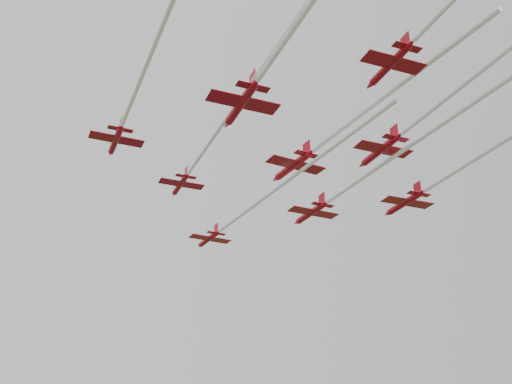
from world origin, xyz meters
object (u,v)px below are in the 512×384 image
object	(u,v)px
jet_row3_left	(139,83)
jet_row3_mid	(326,141)
jet_row4_right	(451,94)
jet_lead	(246,211)
jet_row3_right	(464,166)
jet_row4_left	(276,54)
jet_row2_left	(209,143)
jet_row2_right	(364,177)

from	to	relation	value
jet_row3_left	jet_row3_mid	xyz separation A→B (m)	(27.97, 5.52, -0.69)
jet_row3_left	jet_row4_right	world-z (taller)	jet_row4_right
jet_lead	jet_row3_right	distance (m)	38.41
jet_row3_right	jet_row4_left	size ratio (longest dim) A/B	1.21
jet_row2_left	jet_row4_left	world-z (taller)	jet_row2_left
jet_row2_left	jet_row2_right	bearing A→B (deg)	0.05
jet_lead	jet_row3_mid	size ratio (longest dim) A/B	1.36
jet_row4_left	jet_row3_right	bearing A→B (deg)	18.62
jet_row3_left	jet_row3_right	world-z (taller)	jet_row3_left
jet_row2_right	jet_row4_right	bearing A→B (deg)	-96.76
jet_lead	jet_row2_right	size ratio (longest dim) A/B	0.93
jet_row2_right	jet_row4_right	distance (m)	24.07
jet_row3_mid	jet_row4_right	size ratio (longest dim) A/B	0.72
jet_lead	jet_row4_right	xyz separation A→B (m)	(16.17, -40.52, 2.58)
jet_lead	jet_row4_right	world-z (taller)	jet_row4_right
jet_row2_right	jet_row4_right	size ratio (longest dim) A/B	1.06
jet_lead	jet_row3_left	world-z (taller)	jet_row3_left
jet_row2_right	jet_row3_right	distance (m)	15.76
jet_row3_left	jet_row2_left	bearing A→B (deg)	39.52
jet_row2_left	jet_row4_right	xyz separation A→B (m)	(27.43, -21.38, 0.33)
jet_row3_right	jet_row4_left	xyz separation A→B (m)	(-35.96, -15.79, 1.40)
jet_lead	jet_row3_mid	bearing A→B (deg)	-90.05
jet_row3_right	jet_lead	bearing A→B (deg)	130.46
jet_row2_left	jet_row4_left	size ratio (longest dim) A/B	1.14
jet_row2_left	jet_row3_mid	xyz separation A→B (m)	(16.14, -6.56, -0.44)
jet_row4_right	jet_row3_left	bearing A→B (deg)	161.71
jet_row2_right	jet_row3_mid	distance (m)	14.19
jet_row2_left	jet_row4_right	bearing A→B (deg)	-43.54
jet_lead	jet_row2_left	world-z (taller)	jet_row2_left
jet_row3_mid	jet_row4_left	world-z (taller)	jet_row3_mid
jet_lead	jet_row2_right	world-z (taller)	jet_row2_right
jet_row3_left	jet_row3_mid	distance (m)	28.52
jet_row2_left	jet_row2_right	xyz separation A→B (m)	(26.92, 2.67, -0.64)
jet_lead	jet_row3_right	world-z (taller)	jet_row3_right
jet_row2_left	jet_lead	bearing A→B (deg)	53.92
jet_lead	jet_row2_right	distance (m)	22.79
jet_row3_right	jet_row4_right	world-z (taller)	jet_row4_right
jet_lead	jet_row3_right	xyz separation A→B (m)	(27.06, -27.26, 0.10)
jet_row3_left	jet_row4_left	size ratio (longest dim) A/B	1.14
jet_row2_right	jet_row3_mid	size ratio (longest dim) A/B	1.46
jet_row3_left	jet_row4_right	xyz separation A→B (m)	(39.26, -9.30, 0.08)
jet_row3_mid	jet_row4_right	distance (m)	18.64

